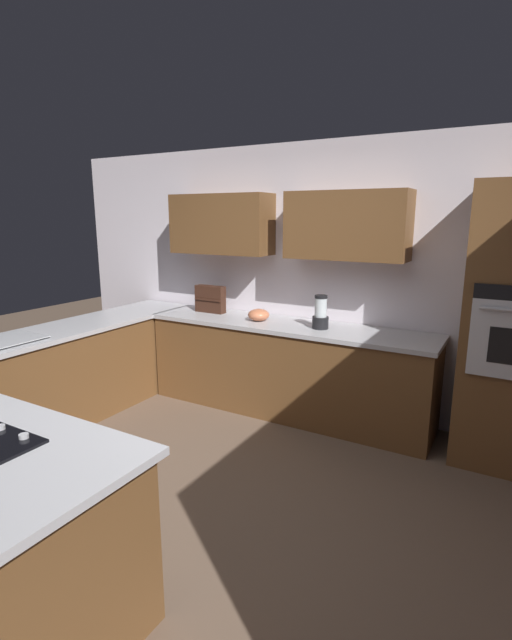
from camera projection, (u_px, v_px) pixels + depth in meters
The scene contains 9 objects.
ground_plane at pixel (186, 505), 3.13m from camera, with size 14.00×14.00×0.00m, color brown.
wall_back at pixel (306, 267), 4.58m from camera, with size 6.00×0.44×2.60m.
lower_cabinets_back at pixel (286, 370), 4.54m from camera, with size 2.80×0.60×0.86m, color brown.
countertop_back at pixel (287, 326), 4.44m from camera, with size 2.84×0.64×0.04m, color #B2B2B7.
lower_cabinets_side at pixel (69, 376), 4.39m from camera, with size 0.60×2.90×0.86m, color brown.
countertop_side at pixel (64, 330), 4.29m from camera, with size 0.64×2.94×0.04m, color #B2B2B7.
blender at pixel (321, 314), 4.22m from camera, with size 0.15×0.15×0.31m.
mixing_bowl at pixel (259, 315), 4.56m from camera, with size 0.21×0.21×0.12m, color #CC724C.
spice_rack at pixel (210, 299), 4.94m from camera, with size 0.34×0.11×0.29m.
Camera 1 is at (-1.80, 2.17, 1.91)m, focal length 26.01 mm.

